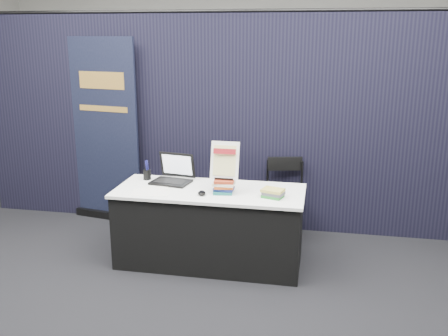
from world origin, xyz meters
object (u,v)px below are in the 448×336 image
laptop (172,176)px  book_stack_short (274,193)px  display_table (210,226)px  pullup_banner (106,142)px  stacking_chair (283,195)px  book_stack_tall (224,186)px  info_sign (225,161)px

laptop → book_stack_short: (1.04, -0.29, -0.03)m
display_table → pullup_banner: pullup_banner is taller
book_stack_short → pullup_banner: (-2.09, 1.06, 0.17)m
pullup_banner → stacking_chair: bearing=5.1°
pullup_banner → book_stack_short: bearing=-16.9°
book_stack_tall → book_stack_short: bearing=-4.1°
display_table → laptop: bearing=157.1°
laptop → display_table: bearing=-13.7°
info_sign → stacking_chair: 1.10m
laptop → book_stack_tall: laptop is taller
display_table → book_stack_tall: book_stack_tall is taller
display_table → pullup_banner: size_ratio=0.83×
book_stack_tall → display_table: bearing=152.8°
info_sign → pullup_banner: (-1.62, 1.00, -0.10)m
display_table → book_stack_short: bearing=-10.4°
book_stack_tall → stacking_chair: size_ratio=0.22×
laptop → book_stack_short: size_ratio=1.99×
book_stack_tall → info_sign: bearing=90.0°
display_table → stacking_chair: stacking_chair is taller
book_stack_short → info_sign: 0.54m
book_stack_tall → info_sign: size_ratio=0.54×
display_table → laptop: (-0.42, 0.18, 0.44)m
laptop → info_sign: (0.58, -0.23, 0.24)m
laptop → stacking_chair: size_ratio=0.47×
book_stack_tall → stacking_chair: bearing=59.9°
book_stack_short → pullup_banner: size_ratio=0.10×
book_stack_tall → info_sign: 0.24m
display_table → book_stack_tall: (0.16, -0.08, 0.44)m
book_stack_tall → stacking_chair: (0.49, 0.84, -0.33)m
pullup_banner → book_stack_tall: bearing=-22.3°
info_sign → pullup_banner: bearing=149.2°
book_stack_short → pullup_banner: pullup_banner is taller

